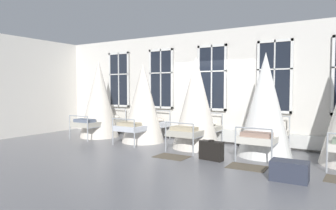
{
  "coord_description": "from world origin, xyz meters",
  "views": [
    {
      "loc": [
        3.73,
        -7.66,
        1.65
      ],
      "look_at": [
        -0.92,
        -0.11,
        1.17
      ],
      "focal_mm": 32.48,
      "sensor_mm": 36.0,
      "label": 1
    }
  ],
  "objects": [
    {
      "name": "back_wall_with_windows",
      "position": [
        0.0,
        1.06,
        1.71
      ],
      "size": [
        12.13,
        0.1,
        3.42
      ],
      "primitive_type": "cube",
      "color": "silver",
      "rests_on": "ground"
    },
    {
      "name": "cot_second",
      "position": [
        -1.85,
        -0.07,
        1.18
      ],
      "size": [
        1.32,
        1.91,
        2.45
      ],
      "rotation": [
        0.0,
        0.0,
        1.56
      ],
      "color": "#9EA3A8",
      "rests_on": "ground"
    },
    {
      "name": "ground",
      "position": [
        0.0,
        0.0,
        0.0
      ],
      "size": [
        22.25,
        22.25,
        0.0
      ],
      "primitive_type": "plane",
      "color": "slate"
    },
    {
      "name": "end_wall_left",
      "position": [
        -6.06,
        -2.11,
        1.71
      ],
      "size": [
        0.1,
        7.24,
        3.42
      ],
      "primitive_type": "cube",
      "color": "silver",
      "rests_on": "ground"
    },
    {
      "name": "rug_fourth",
      "position": [
        1.85,
        -1.44,
        0.01
      ],
      "size": [
        0.81,
        0.58,
        0.01
      ],
      "primitive_type": "cube",
      "rotation": [
        0.0,
        0.0,
        0.03
      ],
      "color": "brown",
      "rests_on": "ground"
    },
    {
      "name": "window_bank",
      "position": [
        0.0,
        0.94,
        1.15
      ],
      "size": [
        8.34,
        0.1,
        2.91
      ],
      "color": "black",
      "rests_on": "ground"
    },
    {
      "name": "rug_third",
      "position": [
        0.0,
        -1.44,
        0.01
      ],
      "size": [
        0.8,
        0.56,
        0.01
      ],
      "primitive_type": "cube",
      "rotation": [
        0.0,
        0.0,
        0.0
      ],
      "color": "brown",
      "rests_on": "ground"
    },
    {
      "name": "suitcase_dark",
      "position": [
        0.95,
        -1.23,
        0.22
      ],
      "size": [
        0.58,
        0.28,
        0.47
      ],
      "rotation": [
        0.0,
        0.0,
        -0.13
      ],
      "color": "black",
      "rests_on": "ground"
    },
    {
      "name": "cot_third",
      "position": [
        -0.01,
        -0.1,
        1.22
      ],
      "size": [
        1.32,
        1.91,
        2.55
      ],
      "rotation": [
        0.0,
        0.0,
        1.56
      ],
      "color": "#9EA3A8",
      "rests_on": "ground"
    },
    {
      "name": "cot_first",
      "position": [
        -3.72,
        -0.07,
        1.25
      ],
      "size": [
        1.32,
        1.9,
        2.61
      ],
      "rotation": [
        0.0,
        0.0,
        1.58
      ],
      "color": "#9EA3A8",
      "rests_on": "ground"
    },
    {
      "name": "cot_fourth",
      "position": [
        1.87,
        -0.12,
        1.22
      ],
      "size": [
        1.32,
        1.91,
        2.54
      ],
      "rotation": [
        0.0,
        0.0,
        1.56
      ],
      "color": "#9EA3A8",
      "rests_on": "ground"
    },
    {
      "name": "travel_trunk",
      "position": [
        2.77,
        -1.95,
        0.18
      ],
      "size": [
        0.65,
        0.41,
        0.36
      ],
      "primitive_type": "cube",
      "rotation": [
        0.0,
        0.0,
        0.02
      ],
      "color": "#2D3342",
      "rests_on": "ground"
    }
  ]
}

